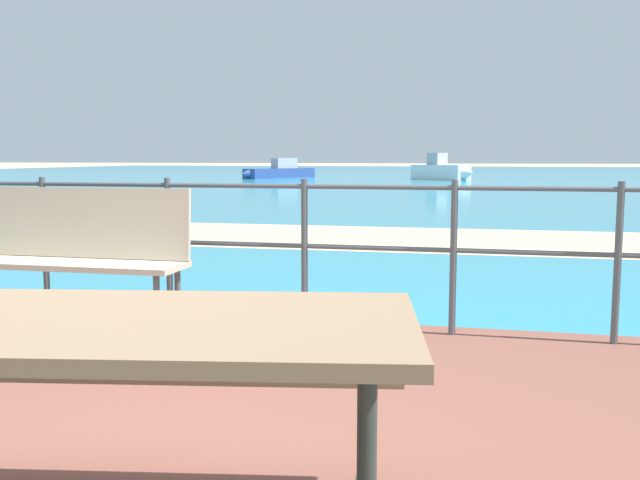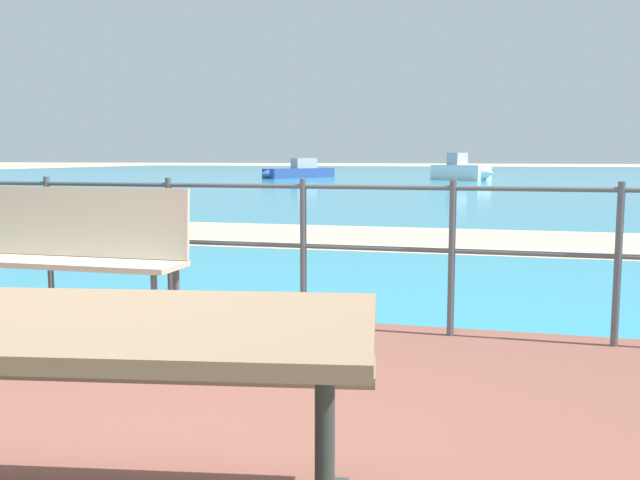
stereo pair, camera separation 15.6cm
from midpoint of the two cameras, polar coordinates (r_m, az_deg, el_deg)
The scene contains 7 objects.
sea_water at distance 42.15m, azimuth 11.46°, elevation 5.02°, with size 90.00×90.00×0.01m, color teal.
beach_strip at distance 10.39m, azimuth 6.18°, elevation 0.12°, with size 54.00×3.18×0.01m, color tan.
picnic_table at distance 1.92m, azimuth -22.43°, elevation -10.86°, with size 1.97×1.68×0.75m.
park_bench at distance 4.94m, azimuth -20.67°, elevation -0.41°, with size 1.66×0.41×0.94m.
railing_fence at distance 4.71m, azimuth -2.22°, elevation 0.33°, with size 5.94×0.04×1.00m.
boat_near at distance 39.66m, azimuth -3.42°, elevation 5.56°, with size 3.15×5.03×1.10m.
boat_mid at distance 36.51m, azimuth 9.75°, elevation 5.54°, with size 3.39×2.67×1.38m.
Camera 1 is at (1.16, -2.13, 1.21)m, focal length 39.51 mm.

